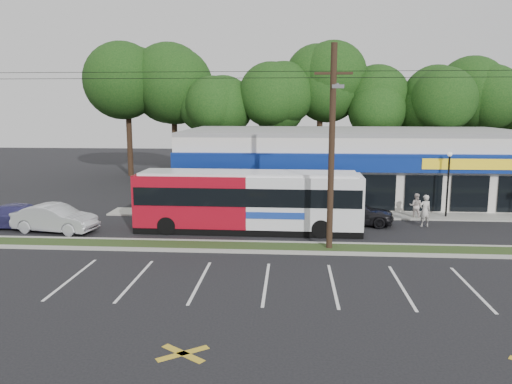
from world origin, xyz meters
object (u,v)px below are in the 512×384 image
at_px(metrobus, 248,200).
at_px(car_blue, 24,216).
at_px(pedestrian_a, 425,211).
at_px(car_dark, 353,211).
at_px(pedestrian_b, 416,206).
at_px(lamp_post, 448,177).
at_px(car_silver, 55,218).
at_px(utility_pole, 328,141).

relative_size(metrobus, car_blue, 2.63).
height_order(car_blue, pedestrian_a, pedestrian_a).
xyz_separation_m(car_dark, car_blue, (-19.44, -2.28, -0.10)).
bearing_deg(pedestrian_b, lamp_post, -150.83).
bearing_deg(pedestrian_b, car_silver, 33.32).
bearing_deg(car_blue, lamp_post, -78.21).
bearing_deg(metrobus, utility_pole, -39.78).
bearing_deg(metrobus, lamp_post, 19.98).
bearing_deg(pedestrian_b, utility_pole, 70.92).
distance_m(utility_pole, lamp_post, 11.67).
height_order(metrobus, car_silver, metrobus).
bearing_deg(metrobus, car_dark, 19.35).
distance_m(utility_pole, car_silver, 16.02).
distance_m(car_dark, car_silver, 17.41).
distance_m(car_silver, pedestrian_a, 21.48).
relative_size(lamp_post, car_blue, 0.87).
xyz_separation_m(lamp_post, pedestrian_b, (-2.00, -0.32, -1.85)).
bearing_deg(car_dark, metrobus, 117.59).
xyz_separation_m(utility_pole, pedestrian_a, (6.17, 5.38, -4.45)).
bearing_deg(pedestrian_a, pedestrian_b, -103.11).
relative_size(car_dark, pedestrian_b, 2.91).
relative_size(lamp_post, metrobus, 0.33).
bearing_deg(metrobus, pedestrian_a, 10.66).
bearing_deg(car_silver, metrobus, -74.91).
distance_m(metrobus, car_blue, 13.30).
bearing_deg(car_blue, car_silver, -107.40).
xyz_separation_m(lamp_post, car_silver, (-23.29, -5.30, -1.88)).
height_order(car_blue, pedestrian_b, pedestrian_b).
bearing_deg(metrobus, car_silver, -174.01).
xyz_separation_m(metrobus, pedestrian_b, (10.34, 3.98, -1.00)).
distance_m(metrobus, car_dark, 6.61).
bearing_deg(car_dark, utility_pole, 169.40).
relative_size(car_silver, pedestrian_b, 2.94).
relative_size(metrobus, pedestrian_a, 6.66).
xyz_separation_m(utility_pole, car_blue, (-17.43, 3.38, -4.71)).
xyz_separation_m(car_dark, pedestrian_a, (4.15, -0.28, 0.15)).
height_order(utility_pole, pedestrian_a, utility_pole).
bearing_deg(car_blue, metrobus, -87.32).
distance_m(utility_pole, pedestrian_b, 10.78).
relative_size(car_blue, pedestrian_b, 2.98).
bearing_deg(lamp_post, car_silver, -167.18).
distance_m(metrobus, pedestrian_a, 10.54).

